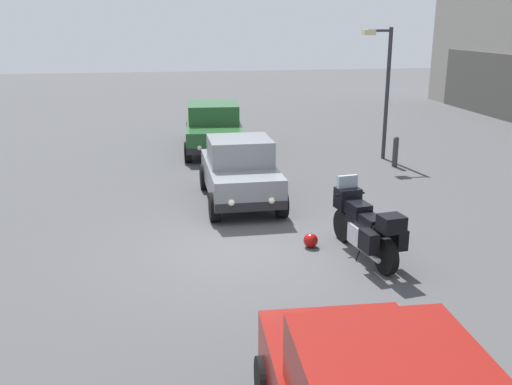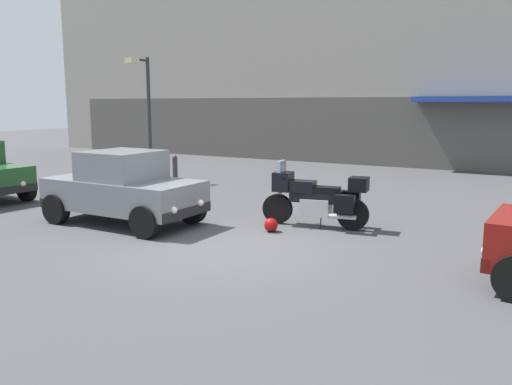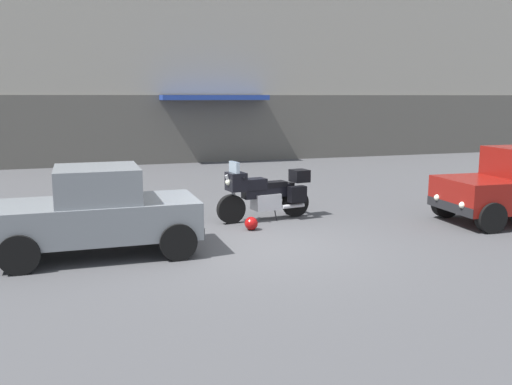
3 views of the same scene
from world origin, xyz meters
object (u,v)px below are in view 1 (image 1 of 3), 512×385
at_px(motorcycle, 365,225).
at_px(helmet, 311,240).
at_px(car_sedan_far, 214,126).
at_px(car_compact_side, 240,171).
at_px(streetlamp_curbside, 383,79).
at_px(bollard_curbside, 395,151).

xyz_separation_m(motorcycle, helmet, (-0.61, -0.84, -0.48)).
xyz_separation_m(motorcycle, car_sedan_far, (-9.67, -1.80, 0.16)).
relative_size(car_compact_side, streetlamp_curbside, 0.87).
bearing_deg(motorcycle, helmet, 45.72).
relative_size(motorcycle, car_sedan_far, 0.48).
bearing_deg(helmet, motorcycle, 53.95).
bearing_deg(streetlamp_curbside, bollard_curbside, 5.52).
bearing_deg(helmet, car_sedan_far, -174.01).
relative_size(motorcycle, helmet, 8.06).
distance_m(helmet, car_compact_side, 3.27).
distance_m(car_sedan_far, streetlamp_curbside, 5.73).
distance_m(motorcycle, bollard_curbside, 7.15).
bearing_deg(car_sedan_far, streetlamp_curbside, 69.78).
distance_m(helmet, streetlamp_curbside, 8.25).
distance_m(car_compact_side, bollard_curbside, 5.72).
distance_m(motorcycle, helmet, 1.15).
distance_m(car_sedan_far, car_compact_side, 5.99).
xyz_separation_m(helmet, bollard_curbside, (-5.74, 4.13, 0.35)).
height_order(motorcycle, bollard_curbside, motorcycle).
height_order(streetlamp_curbside, bollard_curbside, streetlamp_curbside).
distance_m(motorcycle, car_compact_side, 4.09).
relative_size(streetlamp_curbside, bollard_curbside, 4.37).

